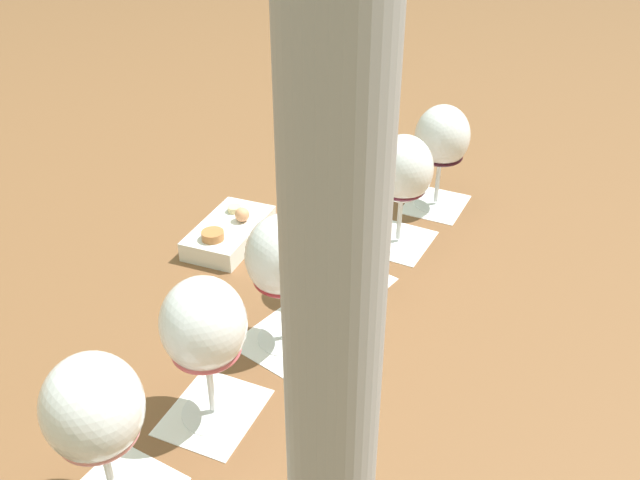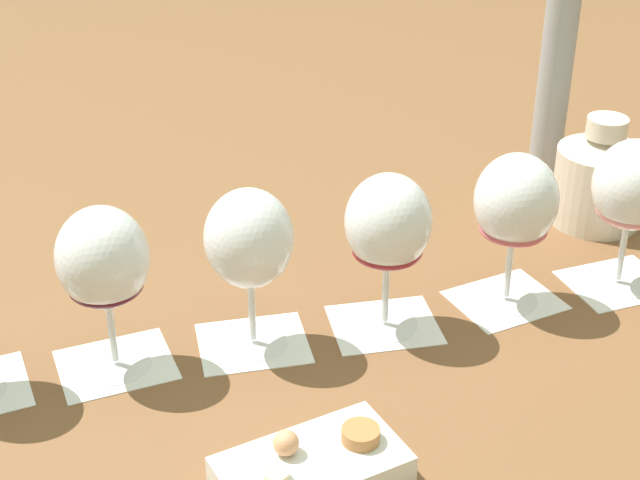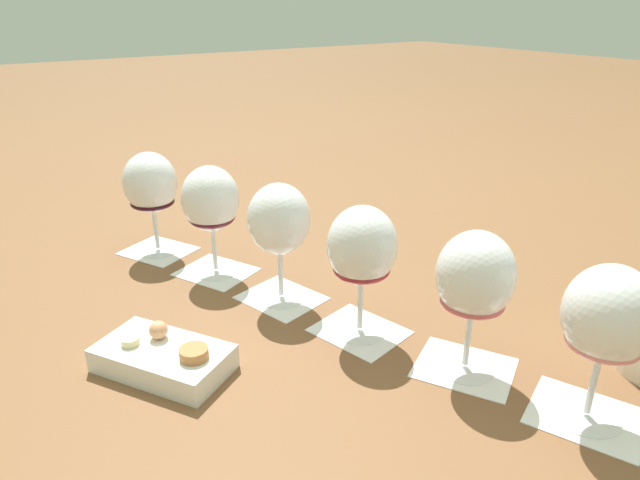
% 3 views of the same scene
% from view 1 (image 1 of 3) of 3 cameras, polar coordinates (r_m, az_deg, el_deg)
% --- Properties ---
extents(ground_plane, '(8.00, 8.00, 0.00)m').
position_cam_1_polar(ground_plane, '(0.96, 0.08, -5.99)').
color(ground_plane, brown).
extents(tasting_card_1, '(0.15, 0.15, 0.00)m').
position_cam_1_polar(tasting_card_1, '(0.83, -8.94, -14.10)').
color(tasting_card_1, white).
rests_on(tasting_card_1, ground_plane).
extents(tasting_card_2, '(0.14, 0.13, 0.00)m').
position_cam_1_polar(tasting_card_2, '(0.92, -2.92, -8.24)').
color(tasting_card_2, white).
rests_on(tasting_card_2, ground_plane).
extents(tasting_card_3, '(0.14, 0.13, 0.00)m').
position_cam_1_polar(tasting_card_3, '(1.01, 2.45, -3.80)').
color(tasting_card_3, white).
rests_on(tasting_card_3, ground_plane).
extents(tasting_card_4, '(0.15, 0.14, 0.00)m').
position_cam_1_polar(tasting_card_4, '(1.12, 6.57, -0.11)').
color(tasting_card_4, white).
rests_on(tasting_card_4, ground_plane).
extents(tasting_card_5, '(0.15, 0.14, 0.00)m').
position_cam_1_polar(tasting_card_5, '(1.24, 9.69, 3.00)').
color(tasting_card_5, white).
rests_on(tasting_card_5, ground_plane).
extents(wine_glass_0, '(0.09, 0.09, 0.19)m').
position_cam_1_polar(wine_glass_0, '(0.68, -18.46, -13.68)').
color(wine_glass_0, white).
rests_on(wine_glass_0, tasting_card_0).
extents(wine_glass_1, '(0.09, 0.09, 0.19)m').
position_cam_1_polar(wine_glass_1, '(0.74, -9.73, -7.44)').
color(wine_glass_1, white).
rests_on(wine_glass_1, tasting_card_1).
extents(wine_glass_2, '(0.09, 0.09, 0.19)m').
position_cam_1_polar(wine_glass_2, '(0.84, -3.14, -1.80)').
color(wine_glass_2, white).
rests_on(wine_glass_2, tasting_card_2).
extents(wine_glass_3, '(0.09, 0.09, 0.19)m').
position_cam_1_polar(wine_glass_3, '(0.95, 2.62, 2.28)').
color(wine_glass_3, white).
rests_on(wine_glass_3, tasting_card_3).
extents(wine_glass_4, '(0.09, 0.09, 0.19)m').
position_cam_1_polar(wine_glass_4, '(1.06, 6.98, 5.55)').
color(wine_glass_4, white).
rests_on(wine_glass_4, tasting_card_4).
extents(wine_glass_5, '(0.09, 0.09, 0.19)m').
position_cam_1_polar(wine_glass_5, '(1.19, 10.23, 8.26)').
color(wine_glass_5, white).
rests_on(wine_glass_5, tasting_card_5).
extents(snack_dish, '(0.19, 0.16, 0.06)m').
position_cam_1_polar(snack_dish, '(1.12, -7.64, 0.68)').
color(snack_dish, white).
rests_on(snack_dish, ground_plane).
extents(umbrella_pole, '(0.05, 0.05, 0.78)m').
position_cam_1_polar(umbrella_pole, '(0.31, 1.11, -8.56)').
color(umbrella_pole, '#99999E').
rests_on(umbrella_pole, ground_plane).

